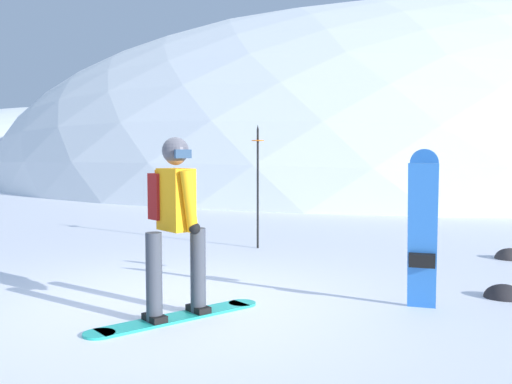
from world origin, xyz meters
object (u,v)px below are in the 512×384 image
at_px(piste_marker_near, 258,178).
at_px(rock_dark, 511,259).
at_px(snowboarder_main, 175,222).
at_px(rock_mid, 504,298).
at_px(spare_snowboard, 423,230).

height_order(piste_marker_near, rock_dark, piste_marker_near).
relative_size(snowboarder_main, rock_mid, 4.06).
bearing_deg(spare_snowboard, rock_dark, 69.82).
bearing_deg(snowboarder_main, piste_marker_near, 95.99).
distance_m(spare_snowboard, piste_marker_near, 4.08).
relative_size(snowboarder_main, rock_dark, 3.76).
bearing_deg(rock_mid, rock_dark, 81.70).
xyz_separation_m(spare_snowboard, rock_mid, (0.85, 0.82, -0.82)).
bearing_deg(rock_mid, piste_marker_near, 146.99).
relative_size(spare_snowboard, piste_marker_near, 0.80).
distance_m(snowboarder_main, spare_snowboard, 2.41).
height_order(piste_marker_near, rock_mid, piste_marker_near).
bearing_deg(rock_dark, rock_mid, -98.30).
bearing_deg(snowboarder_main, rock_dark, 50.81).
distance_m(rock_dark, rock_mid, 2.50).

